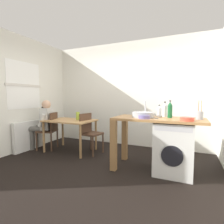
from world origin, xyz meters
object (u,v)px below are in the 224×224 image
at_px(bottle_clear_small, 170,110).
at_px(mixing_bowl, 144,117).
at_px(chair_person_seat, 50,129).
at_px(chair_opposite, 89,131).
at_px(vase, 78,116).
at_px(bottle_squat_brown, 165,110).
at_px(colander, 187,119).
at_px(seated_person, 43,122).
at_px(washing_machine, 174,148).
at_px(dining_table, 70,124).
at_px(utensil_crock, 200,115).
at_px(bottle_tall_green, 159,111).

distance_m(bottle_clear_small, mixing_bowl, 0.49).
height_order(chair_person_seat, chair_opposite, same).
bearing_deg(vase, bottle_squat_brown, -4.92).
bearing_deg(colander, bottle_squat_brown, 129.38).
relative_size(chair_person_seat, seated_person, 0.75).
xyz_separation_m(washing_machine, bottle_squat_brown, (-0.19, 0.24, 0.61)).
distance_m(dining_table, utensil_crock, 2.72).
xyz_separation_m(bottle_tall_green, mixing_bowl, (-0.17, -0.43, -0.07)).
distance_m(washing_machine, bottle_tall_green, 0.69).
xyz_separation_m(dining_table, seated_person, (-0.70, -0.13, 0.03)).
distance_m(seated_person, washing_machine, 3.04).
bearing_deg(dining_table, mixing_bowl, -15.14).
bearing_deg(seated_person, utensil_crock, -110.85).
distance_m(bottle_squat_brown, colander, 0.59).
distance_m(dining_table, chair_opposite, 0.50).
xyz_separation_m(washing_machine, bottle_tall_green, (-0.28, 0.24, 0.59)).
relative_size(seated_person, utensil_crock, 4.01).
bearing_deg(colander, bottle_clear_small, 130.83).
distance_m(washing_machine, utensil_crock, 0.67).
height_order(bottle_tall_green, mixing_bowl, bottle_tall_green).
height_order(bottle_tall_green, bottle_clear_small, bottle_clear_small).
xyz_separation_m(chair_person_seat, seated_person, (-0.15, -0.05, 0.16)).
distance_m(colander, vase, 2.44).
xyz_separation_m(bottle_squat_brown, colander, (0.37, -0.45, -0.09)).
xyz_separation_m(chair_opposite, bottle_tall_green, (1.56, -0.13, 0.51)).
distance_m(chair_person_seat, bottle_clear_small, 2.84).
bearing_deg(washing_machine, chair_person_seat, 175.40).
bearing_deg(seated_person, chair_opposite, -99.51).
xyz_separation_m(bottle_squat_brown, utensil_crock, (0.55, -0.18, -0.05)).
relative_size(chair_person_seat, bottle_squat_brown, 3.30).
bearing_deg(chair_opposite, seated_person, -70.85).
relative_size(washing_machine, mixing_bowl, 4.58).
height_order(bottle_clear_small, colander, bottle_clear_small).
bearing_deg(utensil_crock, colander, -123.70).
height_order(utensil_crock, colander, utensil_crock).
xyz_separation_m(mixing_bowl, utensil_crock, (0.82, 0.25, 0.04)).
bearing_deg(chair_opposite, bottle_squat_brown, 95.36).
distance_m(dining_table, washing_machine, 2.35).
relative_size(chair_opposite, colander, 4.50).
distance_m(bottle_squat_brown, vase, 2.01).
bearing_deg(mixing_bowl, utensil_crock, 16.89).
bearing_deg(bottle_tall_green, colander, -44.01).
distance_m(dining_table, mixing_bowl, 1.96).
bearing_deg(mixing_bowl, washing_machine, 23.44).
bearing_deg(washing_machine, dining_table, 172.46).
height_order(chair_person_seat, bottle_tall_green, bottle_tall_green).
bearing_deg(seated_person, bottle_clear_small, -110.33).
bearing_deg(washing_machine, colander, -49.26).
distance_m(chair_person_seat, vase, 0.79).
xyz_separation_m(chair_person_seat, washing_machine, (2.87, -0.23, -0.08)).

